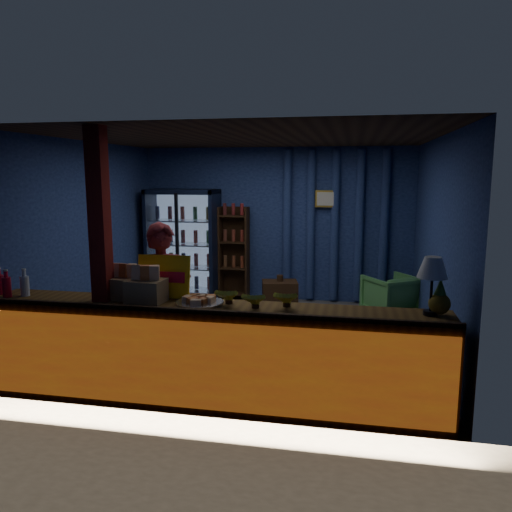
{
  "coord_description": "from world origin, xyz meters",
  "views": [
    {
      "loc": [
        1.3,
        -6.22,
        2.16
      ],
      "look_at": [
        0.12,
        -0.2,
        1.15
      ],
      "focal_mm": 35.0,
      "sensor_mm": 36.0,
      "label": 1
    }
  ],
  "objects_px": {
    "green_chair": "(391,296)",
    "table_lamp": "(433,270)",
    "pastry_tray": "(200,301)",
    "shopkeeper": "(163,302)"
  },
  "relations": [
    {
      "from": "shopkeeper",
      "to": "pastry_tray",
      "type": "relative_size",
      "value": 3.67
    },
    {
      "from": "table_lamp",
      "to": "pastry_tray",
      "type": "bearing_deg",
      "value": -179.2
    },
    {
      "from": "shopkeeper",
      "to": "table_lamp",
      "type": "relative_size",
      "value": 3.26
    },
    {
      "from": "shopkeeper",
      "to": "green_chair",
      "type": "xyz_separation_m",
      "value": [
        2.54,
        2.86,
        -0.51
      ]
    },
    {
      "from": "pastry_tray",
      "to": "table_lamp",
      "type": "distance_m",
      "value": 2.1
    },
    {
      "from": "pastry_tray",
      "to": "table_lamp",
      "type": "relative_size",
      "value": 0.89
    },
    {
      "from": "shopkeeper",
      "to": "green_chair",
      "type": "distance_m",
      "value": 3.86
    },
    {
      "from": "green_chair",
      "to": "shopkeeper",
      "type": "bearing_deg",
      "value": 14.61
    },
    {
      "from": "green_chair",
      "to": "table_lamp",
      "type": "distance_m",
      "value": 3.43
    },
    {
      "from": "pastry_tray",
      "to": "green_chair",
      "type": "bearing_deg",
      "value": 58.86
    }
  ]
}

